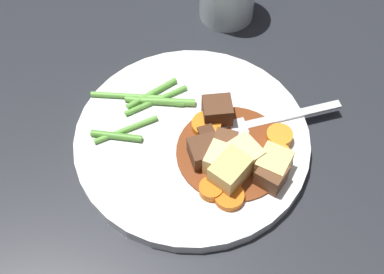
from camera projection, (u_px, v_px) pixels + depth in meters
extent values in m
plane|color=#26282D|center=(192.00, 145.00, 0.62)|extent=(3.00, 3.00, 0.00)
cylinder|color=white|center=(192.00, 141.00, 0.62)|extent=(0.26, 0.26, 0.02)
cylinder|color=brown|center=(232.00, 152.00, 0.60)|extent=(0.12, 0.12, 0.00)
cylinder|color=orange|center=(277.00, 155.00, 0.59)|extent=(0.04, 0.04, 0.01)
cylinder|color=orange|center=(206.00, 126.00, 0.61)|extent=(0.03, 0.03, 0.01)
cylinder|color=orange|center=(211.00, 189.00, 0.57)|extent=(0.03, 0.03, 0.01)
cylinder|color=orange|center=(279.00, 137.00, 0.60)|extent=(0.04, 0.04, 0.01)
cylinder|color=orange|center=(229.00, 196.00, 0.56)|extent=(0.04, 0.04, 0.01)
cube|color=#DBBC6B|center=(230.00, 172.00, 0.57)|extent=(0.04, 0.05, 0.03)
cube|color=#E5CC7A|center=(274.00, 164.00, 0.58)|extent=(0.04, 0.04, 0.03)
cube|color=#EAD68C|center=(222.00, 162.00, 0.58)|extent=(0.04, 0.03, 0.03)
cube|color=#EAD68C|center=(245.00, 155.00, 0.58)|extent=(0.04, 0.04, 0.03)
cube|color=#56331E|center=(217.00, 111.00, 0.61)|extent=(0.04, 0.04, 0.03)
cube|color=#56331E|center=(204.00, 152.00, 0.59)|extent=(0.04, 0.04, 0.03)
cube|color=#4C2B19|center=(207.00, 139.00, 0.60)|extent=(0.03, 0.03, 0.02)
cube|color=brown|center=(224.00, 146.00, 0.59)|extent=(0.02, 0.03, 0.03)
cube|color=brown|center=(271.00, 176.00, 0.57)|extent=(0.03, 0.03, 0.03)
cylinder|color=#66AD42|center=(170.00, 102.00, 0.64)|extent=(0.06, 0.02, 0.01)
cylinder|color=#599E38|center=(116.00, 136.00, 0.61)|extent=(0.06, 0.02, 0.01)
cylinder|color=#66AD42|center=(127.00, 96.00, 0.64)|extent=(0.08, 0.03, 0.01)
cylinder|color=#66AD42|center=(156.00, 100.00, 0.64)|extent=(0.06, 0.06, 0.01)
cylinder|color=#66AD42|center=(152.00, 93.00, 0.64)|extent=(0.05, 0.06, 0.01)
cylinder|color=#66AD42|center=(155.00, 101.00, 0.64)|extent=(0.07, 0.02, 0.01)
cylinder|color=#66AD42|center=(126.00, 130.00, 0.61)|extent=(0.06, 0.06, 0.01)
cube|color=silver|center=(294.00, 115.00, 0.63)|extent=(0.10, 0.07, 0.00)
cube|color=silver|center=(239.00, 127.00, 0.62)|extent=(0.03, 0.03, 0.00)
cylinder|color=silver|center=(211.00, 127.00, 0.62)|extent=(0.04, 0.03, 0.00)
cylinder|color=silver|center=(213.00, 131.00, 0.61)|extent=(0.04, 0.03, 0.00)
cylinder|color=silver|center=(214.00, 135.00, 0.61)|extent=(0.04, 0.03, 0.00)
cylinder|color=silver|center=(216.00, 140.00, 0.61)|extent=(0.04, 0.03, 0.00)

